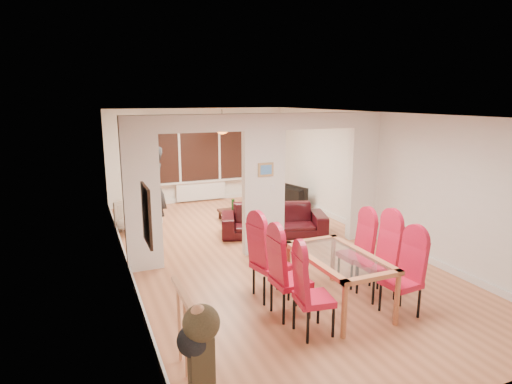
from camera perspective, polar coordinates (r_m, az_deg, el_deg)
floor at (r=8.25m, az=0.98°, el=-7.93°), size 5.00×9.00×0.01m
room_walls at (r=7.89m, az=1.02°, el=0.96°), size 5.00×9.00×2.60m
divider_wall at (r=7.89m, az=1.02°, el=0.96°), size 5.00×0.18×2.60m
bay_window_blinds at (r=12.01m, az=-7.56°, el=5.78°), size 3.00×0.08×1.80m
radiator at (r=12.17m, az=-7.35°, el=0.14°), size 1.40×0.08×0.50m
pendant_light at (r=10.95m, az=-4.53°, el=8.63°), size 0.36×0.36×0.36m
stair_newel at (r=4.60m, az=-9.24°, el=-18.01°), size 0.40×1.20×1.10m
wall_poster at (r=4.89m, az=-14.39°, el=-3.00°), size 0.04×0.52×0.67m
pillar_photo at (r=7.75m, az=1.32°, el=3.00°), size 0.30×0.03×0.25m
dining_table at (r=6.21m, az=10.85°, el=-11.48°), size 0.90×1.60×0.75m
dining_chair_la at (r=5.41m, az=7.75°, el=-13.15°), size 0.50×0.50×1.08m
dining_chair_lb at (r=5.78m, az=4.64°, el=-10.96°), size 0.47×0.47×1.15m
dining_chair_lc at (r=6.25m, az=2.04°, el=-9.00°), size 0.56×0.56×1.17m
dining_chair_ra at (r=6.11m, az=18.77°, el=-10.66°), size 0.47×0.47×1.08m
dining_chair_rb at (r=6.51m, az=15.87°, el=-8.67°), size 0.47×0.47×1.15m
dining_chair_rc at (r=6.89m, az=13.09°, el=-7.70°), size 0.44×0.44×1.07m
sofa at (r=9.14m, az=2.36°, el=-3.75°), size 2.37×1.52×0.65m
armchair at (r=9.81m, az=-15.43°, el=-2.92°), size 1.07×1.07×0.70m
person at (r=9.55m, az=-13.34°, el=0.39°), size 0.70×0.47×1.87m
television at (r=11.37m, az=4.65°, el=-0.64°), size 1.06×0.38×0.61m
coffee_table at (r=10.35m, az=-1.94°, el=-2.95°), size 1.13×0.65×0.25m
bottle at (r=10.16m, az=-3.08°, el=-1.67°), size 0.07×0.07×0.30m
bowl at (r=10.23m, az=-2.04°, el=-2.26°), size 0.24×0.24×0.06m
shoes at (r=8.00m, az=2.91°, el=-8.22°), size 0.24×0.26×0.10m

